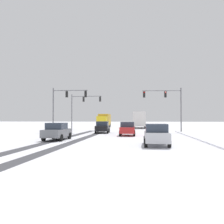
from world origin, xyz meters
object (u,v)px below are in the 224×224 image
car_black_lead (103,127)px  car_grey_third (57,131)px  bus_oncoming (139,119)px  car_red_second (127,129)px  box_truck_delivery (104,120)px  traffic_signal_far_left (82,104)px  car_silver_fourth (156,135)px  traffic_signal_near_right (167,101)px  traffic_signal_near_left (65,101)px

car_black_lead → car_grey_third: size_ratio=1.01×
car_black_lead → bus_oncoming: bearing=75.4°
car_red_second → box_truck_delivery: box_truck_delivery is taller
bus_oncoming → box_truck_delivery: size_ratio=1.48×
bus_oncoming → box_truck_delivery: (-7.84, 1.16, -0.36)m
traffic_signal_far_left → car_red_second: bearing=-59.4°
traffic_signal_far_left → car_silver_fourth: 28.99m
car_grey_third → bus_oncoming: (7.62, 31.17, 1.18)m
traffic_signal_near_right → traffic_signal_far_left: same height
car_silver_fourth → box_truck_delivery: box_truck_delivery is taller
traffic_signal_near_right → box_truck_delivery: traffic_signal_near_right is taller
car_red_second → car_grey_third: same height
car_red_second → bus_oncoming: bus_oncoming is taller
car_red_second → car_silver_fourth: 11.04m
traffic_signal_near_right → traffic_signal_far_left: (-14.63, 8.03, 0.00)m
car_red_second → bus_oncoming: 24.36m
car_red_second → box_truck_delivery: (-6.48, 25.45, 0.82)m
traffic_signal_near_right → car_red_second: 10.01m
car_silver_fourth → bus_oncoming: 35.05m
car_silver_fourth → bus_oncoming: bus_oncoming is taller
car_silver_fourth → traffic_signal_far_left: bearing=114.3°
traffic_signal_near_left → bus_oncoming: 21.67m
traffic_signal_near_right → car_red_second: (-5.49, -7.45, -3.81)m
traffic_signal_near_right → bus_oncoming: 17.54m
traffic_signal_near_right → box_truck_delivery: (-11.97, 18.00, -3.00)m
car_black_lead → bus_oncoming: (5.07, 19.43, 1.18)m
traffic_signal_near_right → car_grey_third: 18.92m
traffic_signal_near_right → box_truck_delivery: bearing=123.6°
traffic_signal_near_right → traffic_signal_far_left: bearing=151.2°
bus_oncoming → box_truck_delivery: bus_oncoming is taller
traffic_signal_near_left → bus_oncoming: (10.73, 18.65, -2.61)m
car_red_second → car_grey_third: bearing=-132.3°
car_black_lead → car_silver_fourth: bearing=-67.7°
car_black_lead → box_truck_delivery: (-2.77, 20.58, 0.82)m
traffic_signal_near_right → car_silver_fourth: size_ratio=1.58×
car_red_second → bus_oncoming: size_ratio=0.38×
traffic_signal_near_left → car_silver_fourth: (12.06, -16.35, -3.79)m
car_black_lead → car_silver_fourth: 16.84m
car_grey_third → bus_oncoming: bearing=76.3°
car_red_second → car_silver_fourth: size_ratio=1.01×
traffic_signal_near_left → car_red_second: 11.58m
traffic_signal_far_left → car_black_lead: size_ratio=1.55×
traffic_signal_far_left → car_silver_fourth: bearing=-65.7°
box_truck_delivery → car_grey_third: bearing=-89.6°
traffic_signal_near_left → traffic_signal_far_left: same height
traffic_signal_far_left → car_red_second: 18.38m
car_red_second → car_black_lead: bearing=127.3°
bus_oncoming → car_black_lead: bearing=-104.6°
car_grey_third → traffic_signal_near_left: bearing=103.9°
bus_oncoming → box_truck_delivery: 7.93m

